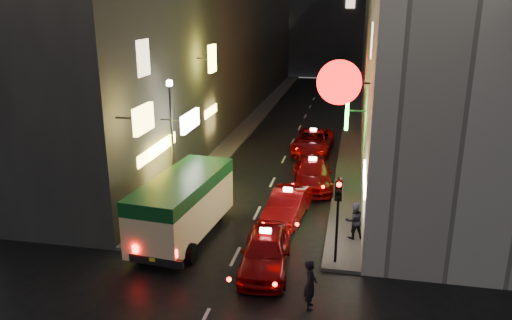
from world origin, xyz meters
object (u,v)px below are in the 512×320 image
Objects in this scene: minibus at (183,200)px; traffic_light at (338,203)px; pedestrian_crossing at (310,281)px; lamp_post at (172,135)px; taxi_near at (265,248)px.

minibus is 1.91× the size of traffic_light.
minibus is 6.77m from traffic_light.
lamp_post is (-7.50, 7.45, 2.72)m from pedestrian_crossing.
traffic_light is at bearing 14.50° from taxi_near.
minibus is at bearing 153.72° from taxi_near.
traffic_light is at bearing -28.91° from lamp_post.
lamp_post is (-1.62, 3.26, 1.96)m from minibus.
minibus is at bearing 169.09° from traffic_light.
minibus is 7.26m from pedestrian_crossing.
pedestrian_crossing is 0.32× the size of lamp_post.
minibus reaches higher than pedestrian_crossing.
traffic_light reaches higher than minibus.
minibus is 3.33× the size of pedestrian_crossing.
taxi_near is at bearing -26.28° from minibus.
lamp_post is at bearing 136.89° from taxi_near.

